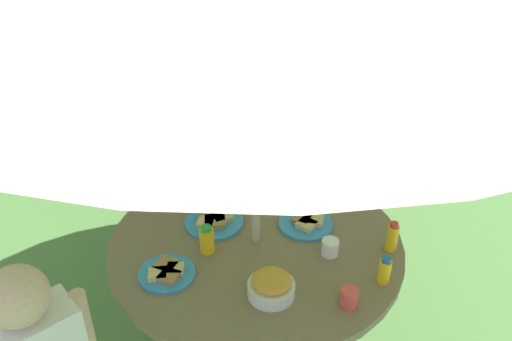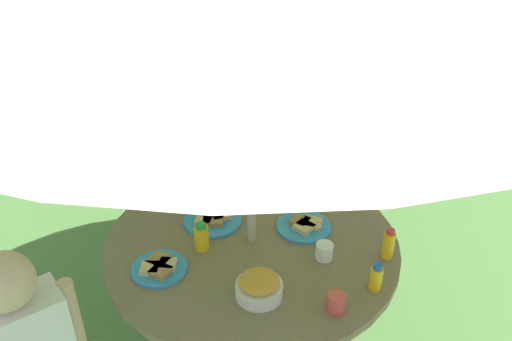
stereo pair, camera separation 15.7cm
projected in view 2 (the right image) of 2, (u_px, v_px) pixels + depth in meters
The scene contains 15 objects.
hedge_backdrop at pixel (125, 4), 4.77m from camera, with size 9.00×0.70×1.94m, color #33602D.
garden_table at pixel (252, 270), 2.24m from camera, with size 1.22×1.22×0.75m.
wooden_chair at pixel (231, 136), 3.35m from camera, with size 0.59×0.53×1.02m.
dome_tent at pixel (278, 61), 4.09m from camera, with size 2.19×2.19×1.50m.
child_in_yellow_shirt at pixel (171, 129), 2.74m from camera, with size 0.25×0.46×1.38m.
snack_bowl at pixel (259, 287), 1.85m from camera, with size 0.17×0.17×0.09m.
plate_far_right at pixel (305, 225), 2.21m from camera, with size 0.24×0.24×0.03m.
plate_mid_right at pixel (213, 218), 2.25m from camera, with size 0.26×0.26×0.03m.
plate_near_left at pixel (159, 267), 1.98m from camera, with size 0.22×0.22×0.03m.
juice_bottle_near_right at pixel (376, 277), 1.88m from camera, with size 0.05×0.05×0.11m.
juice_bottle_far_left at pixel (389, 244), 2.02m from camera, with size 0.05×0.05×0.13m.
juice_bottle_center_front at pixel (220, 167), 2.55m from camera, with size 0.06×0.06×0.11m.
juice_bottle_center_back at pixel (202, 237), 2.07m from camera, with size 0.06×0.06×0.12m.
cup_near at pixel (336, 302), 1.79m from camera, with size 0.07×0.07×0.07m, color #E04C47.
cup_far at pixel (324, 251), 2.03m from camera, with size 0.07×0.07×0.07m, color white.
Camera 2 is at (-0.58, -1.60, 2.11)m, focal length 36.25 mm.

